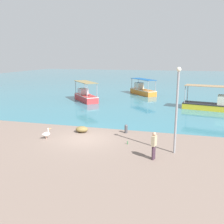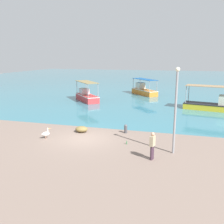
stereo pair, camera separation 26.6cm
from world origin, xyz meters
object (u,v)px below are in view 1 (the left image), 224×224
pelican (46,134)px  net_pile (82,129)px  fishing_boat_near_right (213,104)px  fisherman_standing (154,145)px  lamp_post (177,106)px  glass_bottle (128,143)px  fishing_boat_outer (86,96)px  mooring_bollard (126,128)px  fishing_boat_near_left (142,90)px

pelican → net_pile: size_ratio=0.79×
fishing_boat_near_right → fisherman_standing: fishing_boat_near_right is taller
fishing_boat_near_right → net_pile: 16.33m
fisherman_standing → fishing_boat_near_right: bearing=72.1°
lamp_post → glass_bottle: size_ratio=19.97×
fishing_boat_outer → glass_bottle: (9.03, -15.45, -0.55)m
lamp_post → glass_bottle: (-3.18, 0.77, -2.94)m
lamp_post → mooring_bollard: 5.72m
fishing_boat_near_left → mooring_bollard: 20.84m
fishing_boat_near_left → lamp_post: bearing=-77.0°
glass_bottle → net_pile: bearing=156.2°
fishing_boat_near_right → lamp_post: (-3.94, -14.41, 2.39)m
fishing_boat_outer → fisherman_standing: fishing_boat_outer is taller
fishing_boat_near_right → net_pile: (-11.27, -11.81, -0.42)m
fishing_boat_near_right → lamp_post: 15.13m
lamp_post → fishing_boat_near_right: bearing=74.7°
fishing_boat_near_right → fishing_boat_outer: bearing=173.6°
lamp_post → fisherman_standing: (-1.17, -1.38, -2.14)m
mooring_bollard → net_pile: mooring_bollard is taller
fishing_boat_near_left → glass_bottle: (2.36, -23.31, -0.56)m
fishing_boat_near_right → mooring_bollard: bearing=-125.0°
fishing_boat_near_left → lamp_post: size_ratio=0.95×
net_pile → glass_bottle: size_ratio=3.76×
lamp_post → mooring_bollard: lamp_post is taller
fishing_boat_outer → net_pile: fishing_boat_outer is taller
fishing_boat_outer → pelican: fishing_boat_outer is taller
pelican → fishing_boat_outer: bearing=100.6°
lamp_post → glass_bottle: 4.40m
fishing_boat_near_left → mooring_bollard: (1.72, -20.76, -0.29)m
glass_bottle → fisherman_standing: bearing=-46.9°
lamp_post → mooring_bollard: (-3.83, 3.31, -2.67)m
fishing_boat_near_right → mooring_bollard: (-7.77, -11.10, -0.28)m
fishing_boat_outer → mooring_bollard: fishing_boat_outer is taller
fisherman_standing → fishing_boat_outer: bearing=122.1°
fishing_boat_near_left → lamp_post: lamp_post is taller
fishing_boat_near_right → lamp_post: bearing=-105.3°
pelican → net_pile: pelican is taller
pelican → fisherman_standing: (8.09, -1.75, 0.53)m
fishing_boat_near_left → lamp_post: (5.55, -24.08, 2.38)m
lamp_post → pelican: bearing=177.7°
mooring_bollard → fisherman_standing: 5.42m
fishing_boat_near_left → fisherman_standing: 25.83m
fishing_boat_near_left → pelican: (-3.71, -23.71, -0.29)m
pelican → mooring_bollard: size_ratio=1.13×
mooring_bollard → net_pile: (-3.50, -0.71, -0.14)m
fishing_boat_near_left → net_pile: size_ratio=5.07×
glass_bottle → lamp_post: bearing=-13.6°
pelican → glass_bottle: pelican is taller
lamp_post → glass_bottle: lamp_post is taller
mooring_bollard → net_pile: bearing=-168.5°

